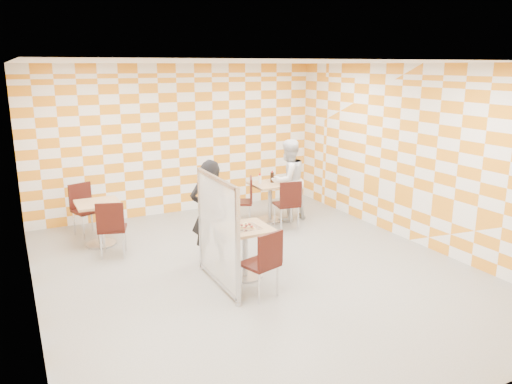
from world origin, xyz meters
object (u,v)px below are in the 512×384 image
chair_empty_near (111,225)px  soda_bottle (272,177)px  empty_table (99,216)px  chair_main_front (265,259)px  chair_second_front (288,201)px  sport_bottle (260,179)px  main_table (245,243)px  second_table (270,195)px  partition (218,232)px  man_white (288,180)px  chair_empty_far (84,205)px  chair_second_side (245,197)px  man_dark (210,212)px

chair_empty_near → soda_bottle: soda_bottle is taller
empty_table → chair_main_front: chair_main_front is taller
chair_second_front → sport_bottle: bearing=109.0°
main_table → second_table: (1.58, 2.21, 0.00)m
chair_second_front → partition: (-2.10, -1.72, 0.25)m
chair_second_front → partition: 2.73m
second_table → man_white: size_ratio=0.47×
chair_empty_far → sport_bottle: sport_bottle is taller
chair_second_side → second_table: bearing=4.1°
second_table → main_table: bearing=-125.6°
chair_second_front → partition: partition is taller
chair_second_side → soda_bottle: soda_bottle is taller
chair_second_side → partition: bearing=-123.2°
partition → soda_bottle: bearing=48.4°
partition → man_dark: (0.22, 0.84, 0.02)m
chair_empty_near → main_table: bearing=-45.9°
empty_table → soda_bottle: bearing=-0.4°
main_table → chair_empty_near: chair_empty_near is taller
man_white → chair_second_front: bearing=49.2°
partition → chair_second_front: bearing=39.2°
chair_empty_near → man_dark: man_dark is taller
chair_main_front → empty_table: bearing=117.3°
empty_table → main_table: bearing=-54.6°
partition → soda_bottle: 3.20m
second_table → chair_second_front: chair_second_front is taller
sport_bottle → chair_empty_near: bearing=-167.0°
partition → sport_bottle: size_ratio=7.75×
main_table → man_white: size_ratio=0.47×
chair_main_front → man_dark: 1.49m
second_table → chair_main_front: size_ratio=0.81×
main_table → chair_main_front: 0.74m
soda_bottle → main_table: bearing=-126.2°
man_white → chair_second_side: bearing=-15.8°
man_dark → chair_second_side: bearing=-113.2°
empty_table → sport_bottle: size_ratio=3.75×
empty_table → partition: size_ratio=0.48×
man_white → sport_bottle: (-0.52, 0.19, 0.04)m
chair_second_front → chair_empty_near: same height
chair_second_side → partition: (-1.50, -2.29, 0.25)m
chair_second_front → empty_table: bearing=168.0°
man_dark → man_white: size_ratio=1.02×
chair_second_front → chair_empty_far: 3.68m
chair_main_front → soda_bottle: (1.73, 3.00, 0.31)m
empty_table → partition: 2.69m
man_dark → second_table: bearing=-122.6°
chair_empty_far → man_white: 3.81m
chair_main_front → partition: 0.77m
main_table → empty_table: size_ratio=1.00×
chair_second_front → chair_empty_far: (-3.41, 1.40, 0.00)m
empty_table → chair_empty_far: 0.72m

